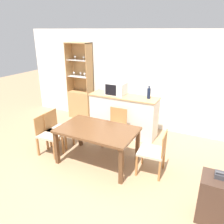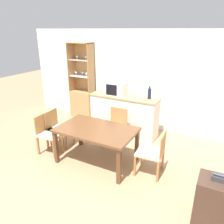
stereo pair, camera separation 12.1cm
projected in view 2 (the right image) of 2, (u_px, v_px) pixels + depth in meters
ground_plane at (81, 174)px, 4.06m from camera, size 18.00×18.00×0.00m
wall_back at (137, 80)px, 5.78m from camera, size 6.80×0.06×2.55m
kitchen_counter at (124, 115)px, 5.51m from camera, size 1.71×0.54×1.01m
display_cabinet at (83, 97)px, 6.56m from camera, size 0.71×0.37×2.19m
dining_table at (96, 133)px, 4.25m from camera, size 1.51×0.94×0.73m
dining_chair_side_left_near at (49, 133)px, 4.68m from camera, size 0.49×0.49×0.84m
dining_chair_side_right_far at (152, 152)px, 3.96m from camera, size 0.49×0.49×0.84m
dining_chair_head_far at (115, 127)px, 4.99m from camera, size 0.46×0.46×0.84m
dining_chair_side_left_far at (58, 128)px, 4.92m from camera, size 0.49×0.49×0.84m
microwave at (117, 89)px, 5.39m from camera, size 0.46×0.37×0.30m
wine_bottle at (149, 94)px, 5.06m from camera, size 0.08×0.08×0.30m
side_cabinet at (217, 203)px, 2.95m from camera, size 0.57×0.41×0.68m
telephone at (221, 178)px, 2.85m from camera, size 0.23×0.14×0.10m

